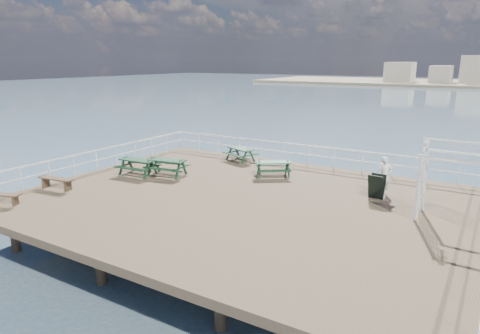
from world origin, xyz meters
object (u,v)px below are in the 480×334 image
picnic_table_a (138,164)px  flat_bench_near (56,181)px  flat_bench_far (1,197)px  trellis_arbor (454,187)px  person (384,176)px  picnic_table_b (240,152)px  picnic_table_d (167,164)px  picnic_table_c (273,166)px

picnic_table_a → flat_bench_near: (-1.35, -3.67, -0.19)m
flat_bench_far → trellis_arbor: bearing=2.4°
person → picnic_table_b: bearing=145.8°
flat_bench_near → trellis_arbor: (15.40, 4.75, 0.91)m
picnic_table_a → flat_bench_far: 6.30m
picnic_table_d → picnic_table_b: bearing=62.8°
picnic_table_d → person: bearing=3.4°
picnic_table_b → picnic_table_d: bearing=-85.8°
picnic_table_c → trellis_arbor: size_ratio=0.75×
picnic_table_d → trellis_arbor: size_ratio=0.72×
picnic_table_c → flat_bench_near: (-7.24, -6.95, -0.15)m
picnic_table_d → person: (9.94, 2.32, 0.24)m
picnic_table_c → picnic_table_d: picnic_table_d is taller
picnic_table_b → flat_bench_far: (-4.12, -11.45, -0.18)m
picnic_table_a → picnic_table_c: size_ratio=0.89×
flat_bench_far → person: size_ratio=0.95×
picnic_table_c → picnic_table_b: bearing=111.6°
picnic_table_c → flat_bench_near: bearing=-171.6°
flat_bench_near → trellis_arbor: bearing=10.2°
picnic_table_d → person: size_ratio=1.27×
flat_bench_near → picnic_table_b: bearing=58.5°
picnic_table_a → picnic_table_b: size_ratio=0.94×
picnic_table_b → picnic_table_d: (-1.45, -4.63, 0.06)m
picnic_table_a → picnic_table_d: (1.32, 0.67, 0.01)m
flat_bench_near → trellis_arbor: trellis_arbor is taller
trellis_arbor → picnic_table_a: bearing=-171.8°
picnic_table_d → person: person is taller
flat_bench_near → picnic_table_d: bearing=51.5°
picnic_table_c → trellis_arbor: bearing=-50.6°
picnic_table_c → flat_bench_far: 11.89m
picnic_table_a → trellis_arbor: bearing=0.5°
flat_bench_near → person: bearing=21.0°
picnic_table_d → flat_bench_far: picnic_table_d is taller
flat_bench_near → picnic_table_a: bearing=62.9°
flat_bench_near → flat_bench_far: (0.00, -2.48, -0.05)m
picnic_table_b → person: (8.49, -2.31, 0.31)m
picnic_table_d → picnic_table_c: bearing=19.9°
picnic_table_c → person: size_ratio=1.31×
picnic_table_d → trellis_arbor: 12.76m
picnic_table_c → flat_bench_far: size_ratio=1.38×
picnic_table_b → flat_bench_near: 9.87m
picnic_table_b → trellis_arbor: bearing=1.1°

